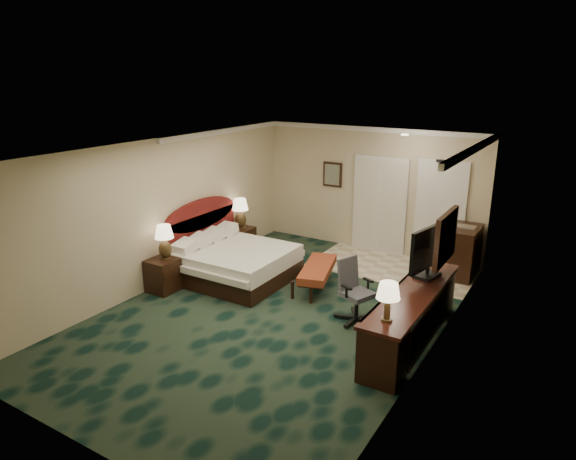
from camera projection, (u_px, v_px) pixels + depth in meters
The scene contains 24 objects.
floor at pixel (278, 312), 8.49m from camera, with size 5.00×7.50×0.00m, color black.
ceiling at pixel (277, 149), 7.69m from camera, with size 5.00×7.50×0.00m, color white.
wall_back at pixel (370, 190), 11.14m from camera, with size 5.00×0.00×2.70m, color beige.
wall_front at pixel (73, 334), 5.03m from camera, with size 5.00×0.00×2.70m, color beige.
wall_left at pixel (162, 213), 9.33m from camera, with size 0.00×7.50×2.70m, color beige.
wall_right at pixel (435, 264), 6.84m from camera, with size 0.00×7.50×2.70m, color beige.
crown_molding at pixel (277, 152), 7.70m from camera, with size 5.00×7.50×0.10m, color silver, non-canonical shape.
tile_patch at pixel (392, 267), 10.40m from camera, with size 3.20×1.70×0.01m, color tan.
headboard at pixel (202, 233), 10.31m from camera, with size 0.12×2.00×1.40m, color #460A0B, non-canonical shape.
entry_door at pixel (440, 213), 10.44m from camera, with size 1.02×0.06×2.18m, color silver.
closet_doors at pixel (379, 205), 11.08m from camera, with size 1.20×0.06×2.10m, color silver.
wall_art at pixel (332, 174), 11.48m from camera, with size 0.45×0.06×0.55m, color #556D61.
wall_mirror at pixel (446, 238), 7.29m from camera, with size 0.05×0.95×0.75m, color white.
bed at pixel (237, 264), 9.75m from camera, with size 1.93×1.79×0.61m, color white.
nightstand_near at pixel (164, 275), 9.25m from camera, with size 0.48×0.55×0.60m, color black.
nightstand_far at pixel (242, 240), 11.22m from camera, with size 0.44×0.51×0.56m, color black.
lamp_near at pixel (165, 242), 9.10m from camera, with size 0.33×0.33×0.62m, color #322413, non-canonical shape.
lamp_far at pixel (240, 213), 11.04m from camera, with size 0.35×0.35×0.66m, color #322413, non-canonical shape.
bed_bench at pixel (317, 277), 9.32m from camera, with size 0.47×1.36×0.46m, color brown.
desk at pixel (411, 317), 7.43m from camera, with size 0.60×2.78×0.80m, color black.
tv at pixel (429, 252), 7.73m from camera, with size 0.09×1.04×0.81m, color black.
desk_lamp at pixel (388, 302), 6.40m from camera, with size 0.30×0.30×0.52m, color #322413, non-canonical shape.
desk_chair at pixel (357, 292), 8.06m from camera, with size 0.58×0.55×1.00m, color #44424B, non-canonical shape.
minibar at pixel (463, 252), 9.86m from camera, with size 0.52×0.93×0.98m, color black.
Camera 1 is at (4.15, -6.49, 3.82)m, focal length 32.00 mm.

